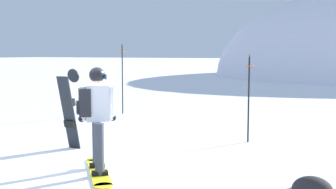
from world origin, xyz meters
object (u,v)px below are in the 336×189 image
snowboarder_main (96,117)px  piste_marker_far (122,74)px  piste_marker_near (249,92)px  spare_snowboard (69,109)px

snowboarder_main → piste_marker_far: (-3.35, 5.81, 0.35)m
piste_marker_near → piste_marker_far: 5.41m
snowboarder_main → piste_marker_near: piste_marker_near is taller
piste_marker_far → spare_snowboard: bearing=-68.4°
piste_marker_near → piste_marker_far: piste_marker_far is taller
piste_marker_near → piste_marker_far: (-4.85, 2.39, 0.18)m
spare_snowboard → piste_marker_near: size_ratio=0.85×
piste_marker_far → snowboarder_main: bearing=-60.1°
snowboarder_main → piste_marker_near: bearing=66.3°
snowboarder_main → piste_marker_far: bearing=119.9°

